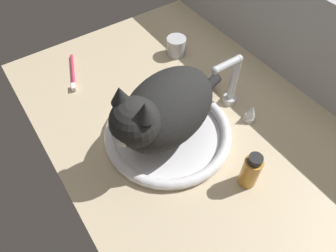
{
  "coord_description": "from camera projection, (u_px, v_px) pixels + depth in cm",
  "views": [
    {
      "loc": [
        38.61,
        -35.17,
        70.06
      ],
      "look_at": [
        -2.38,
        -7.01,
        7.0
      ],
      "focal_mm": 32.55,
      "sensor_mm": 36.0,
      "label": 1
    }
  ],
  "objects": [
    {
      "name": "countertop",
      "position": [
        193.0,
        132.0,
        0.86
      ],
      "size": [
        115.13,
        73.13,
        3.0
      ],
      "primitive_type": "cube",
      "color": "#CCB793",
      "rests_on": "ground"
    },
    {
      "name": "backsplash_wall",
      "position": [
        300.0,
        45.0,
        0.88
      ],
      "size": [
        115.13,
        2.4,
        30.73
      ],
      "primitive_type": "cube",
      "color": "#B2B7BC",
      "rests_on": "ground"
    },
    {
      "name": "sink_basin",
      "position": [
        168.0,
        132.0,
        0.82
      ],
      "size": [
        34.46,
        34.46,
        2.84
      ],
      "color": "white",
      "rests_on": "countertop"
    },
    {
      "name": "faucet",
      "position": [
        231.0,
        86.0,
        0.86
      ],
      "size": [
        20.41,
        10.94,
        17.23
      ],
      "color": "silver",
      "rests_on": "countertop"
    },
    {
      "name": "cat",
      "position": [
        162.0,
        111.0,
        0.73
      ],
      "size": [
        25.52,
        40.05,
        21.9
      ],
      "color": "black",
      "rests_on": "sink_basin"
    },
    {
      "name": "metal_jar",
      "position": [
        176.0,
        46.0,
        1.03
      ],
      "size": [
        6.53,
        6.53,
        6.17
      ],
      "color": "#B2B5BA",
      "rests_on": "countertop"
    },
    {
      "name": "amber_bottle",
      "position": [
        251.0,
        171.0,
        0.71
      ],
      "size": [
        4.33,
        4.33,
        10.79
      ],
      "color": "gold",
      "rests_on": "countertop"
    },
    {
      "name": "toothbrush",
      "position": [
        73.0,
        73.0,
        0.98
      ],
      "size": [
        16.73,
        7.21,
        1.7
      ],
      "color": "#D83359",
      "rests_on": "countertop"
    }
  ]
}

